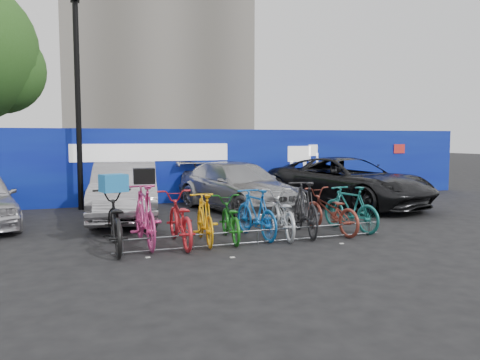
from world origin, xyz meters
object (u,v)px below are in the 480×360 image
car_2 (238,187)px  bike_2 (179,219)px  bike_rack (258,236)px  car_3 (347,182)px  bike_3 (205,218)px  bike_6 (282,214)px  bike_5 (256,213)px  bike_9 (350,208)px  bike_8 (330,211)px  bike_1 (145,215)px  bike_7 (305,208)px  bike_0 (114,221)px  bike_4 (230,219)px  car_1 (125,191)px  lamppost (78,98)px

car_2 → bike_2: 4.57m
bike_rack → car_3: bearing=41.0°
bike_3 → bike_6: bearing=-172.5°
bike_5 → bike_9: (2.29, -0.00, -0.01)m
car_2 → bike_8: bearing=-91.1°
bike_rack → bike_1: bearing=163.5°
bike_2 → bike_7: size_ratio=1.00×
bike_rack → bike_6: 0.97m
bike_0 → bike_1: (0.58, 0.15, 0.06)m
bike_2 → bike_6: bike_2 is taller
bike_0 → bike_8: size_ratio=1.12×
bike_4 → bike_9: 2.89m
car_1 → bike_1: (0.02, -3.25, -0.13)m
bike_rack → car_1: (-2.14, 3.88, 0.57)m
bike_1 → bike_6: bike_1 is taller
car_2 → bike_7: (0.23, -3.72, -0.11)m
bike_3 → bike_7: 2.28m
bike_rack → bike_8: (1.93, 0.52, 0.33)m
bike_0 → bike_4: (2.29, 0.05, -0.10)m
bike_rack → bike_3: bike_3 is taller
bike_4 → bike_1: bearing=3.7°
bike_0 → bike_9: (5.17, 0.09, -0.03)m
car_2 → bike_5: 3.80m
bike_1 → bike_7: bearing=176.7°
bike_1 → bike_5: bearing=176.8°
bike_3 → bike_2: bearing=2.5°
car_1 → bike_8: size_ratio=2.39×
bike_rack → car_2: 4.42m
lamppost → bike_4: size_ratio=3.56×
bike_5 → bike_4: bearing=-1.8°
car_3 → bike_5: bearing=-160.1°
bike_1 → bike_9: bearing=177.5°
lamppost → bike_6: lamppost is taller
car_1 → bike_4: bearing=-54.9°
bike_rack → bike_5: 0.70m
bike_3 → bike_4: size_ratio=0.98×
car_2 → bike_8: 3.83m
bike_3 → bike_7: (2.28, 0.08, 0.08)m
bike_4 → bike_6: bike_6 is taller
car_2 → bike_2: (-2.55, -3.78, -0.18)m
bike_2 → lamppost: bearing=-71.8°
bike_2 → car_3: bearing=-149.1°
bike_3 → bike_8: (2.88, 0.07, -0.02)m
bike_7 → bike_4: bearing=13.5°
bike_0 → bike_9: bearing=-178.2°
bike_0 → bike_5: bike_0 is taller
lamppost → car_2: size_ratio=1.26×
car_2 → bike_6: 3.76m
bike_0 → bike_1: bike_1 is taller
car_1 → bike_7: car_1 is taller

